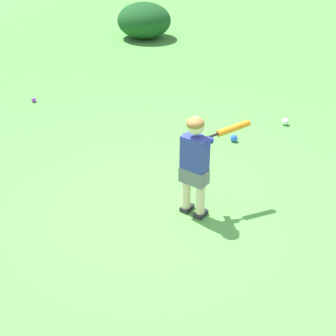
{
  "coord_description": "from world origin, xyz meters",
  "views": [
    {
      "loc": [
        -3.25,
        -2.16,
        2.82
      ],
      "look_at": [
        0.15,
        -0.03,
        0.45
      ],
      "focal_mm": 49.59,
      "sensor_mm": 36.0,
      "label": 1
    }
  ],
  "objects_px": {
    "play_ball_center_lawn": "(285,122)",
    "play_ball_by_bucket": "(34,100)",
    "play_ball_near_batter": "(234,138)",
    "child_batter": "(197,157)"
  },
  "relations": [
    {
      "from": "play_ball_center_lawn",
      "to": "play_ball_by_bucket",
      "type": "xyz_separation_m",
      "value": [
        -1.3,
        3.65,
        -0.01
      ]
    },
    {
      "from": "play_ball_near_batter",
      "to": "play_ball_by_bucket",
      "type": "bearing_deg",
      "value": 97.61
    },
    {
      "from": "play_ball_center_lawn",
      "to": "play_ball_by_bucket",
      "type": "distance_m",
      "value": 3.87
    },
    {
      "from": "child_batter",
      "to": "play_ball_center_lawn",
      "type": "height_order",
      "value": "child_batter"
    },
    {
      "from": "child_batter",
      "to": "play_ball_center_lawn",
      "type": "relative_size",
      "value": 10.83
    },
    {
      "from": "play_ball_by_bucket",
      "to": "child_batter",
      "type": "bearing_deg",
      "value": -108.88
    },
    {
      "from": "play_ball_near_batter",
      "to": "play_ball_by_bucket",
      "type": "xyz_separation_m",
      "value": [
        -0.43,
        3.25,
        -0.01
      ]
    },
    {
      "from": "child_batter",
      "to": "play_ball_near_batter",
      "type": "distance_m",
      "value": 1.8
    },
    {
      "from": "child_batter",
      "to": "play_ball_by_bucket",
      "type": "xyz_separation_m",
      "value": [
        1.23,
        3.6,
        -0.61
      ]
    },
    {
      "from": "play_ball_center_lawn",
      "to": "play_ball_near_batter",
      "type": "distance_m",
      "value": 0.95
    }
  ]
}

